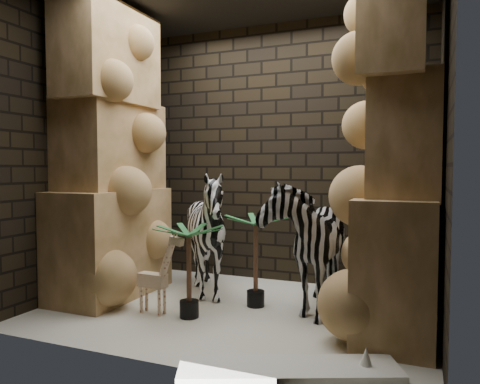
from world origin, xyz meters
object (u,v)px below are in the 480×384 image
at_px(zebra_left, 208,241).
at_px(giraffe_toy, 152,271).
at_px(palm_front, 256,260).
at_px(palm_back, 189,271).
at_px(zebra_right, 307,232).
at_px(surfboard, 289,369).

xyz_separation_m(zebra_left, giraffe_toy, (-0.23, -0.67, -0.19)).
distance_m(giraffe_toy, palm_front, 0.97).
bearing_deg(palm_back, zebra_left, 101.42).
bearing_deg(zebra_right, zebra_left, 179.16).
bearing_deg(giraffe_toy, zebra_right, 34.64).
distance_m(zebra_right, giraffe_toy, 1.49).
height_order(palm_back, surfboard, palm_back).
bearing_deg(surfboard, palm_front, 95.74).
bearing_deg(palm_back, giraffe_toy, -175.23).
distance_m(zebra_left, giraffe_toy, 0.73).
relative_size(palm_front, palm_back, 1.07).
xyz_separation_m(giraffe_toy, surfboard, (1.49, -0.69, -0.37)).
height_order(giraffe_toy, surfboard, giraffe_toy).
bearing_deg(giraffe_toy, surfboard, -20.68).
relative_size(giraffe_toy, palm_back, 0.94).
xyz_separation_m(giraffe_toy, palm_front, (0.80, 0.56, 0.06)).
bearing_deg(zebra_left, zebra_right, 13.22).
relative_size(zebra_right, palm_front, 1.61).
bearing_deg(zebra_left, palm_back, -69.22).
relative_size(zebra_right, giraffe_toy, 1.84).
distance_m(palm_back, surfboard, 1.39).
distance_m(zebra_left, surfboard, 1.93).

